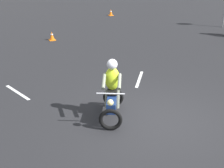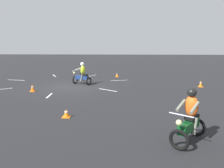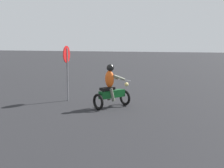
{
  "view_description": "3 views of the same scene",
  "coord_description": "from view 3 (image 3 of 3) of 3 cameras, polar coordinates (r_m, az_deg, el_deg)",
  "views": [
    {
      "loc": [
        -4.09,
        -6.17,
        4.22
      ],
      "look_at": [
        -0.97,
        0.66,
        1.0
      ],
      "focal_mm": 50.0,
      "sensor_mm": 36.0,
      "label": 1
    },
    {
      "loc": [
        15.03,
        3.88,
        2.84
      ],
      "look_at": [
        3.9,
        3.22,
        0.9
      ],
      "focal_mm": 35.0,
      "sensor_mm": 36.0,
      "label": 2
    },
    {
      "loc": [
        -2.47,
        2.95,
        2.58
      ],
      "look_at": [
        8.78,
        5.78,
        0.9
      ],
      "focal_mm": 50.0,
      "sensor_mm": 36.0,
      "label": 3
    }
  ],
  "objects": [
    {
      "name": "motorcycle_rider_background",
      "position": [
        11.72,
        -0.13,
        -0.86
      ],
      "size": [
        1.48,
        1.32,
        1.66
      ],
      "rotation": [
        0.0,
        0.0,
        4.06
      ],
      "color": "black",
      "rests_on": "ground"
    },
    {
      "name": "stop_sign",
      "position": [
        13.1,
        -8.26,
        4.02
      ],
      "size": [
        0.7,
        0.08,
        2.3
      ],
      "color": "slate",
      "rests_on": "ground"
    }
  ]
}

